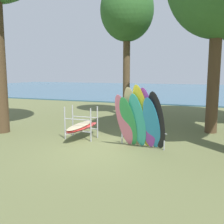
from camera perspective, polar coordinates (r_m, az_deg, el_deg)
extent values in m
plane|color=#60663D|center=(8.78, -1.34, -8.29)|extent=(80.00, 80.00, 0.00)
cube|color=#38607A|center=(38.73, 16.40, 4.57)|extent=(80.00, 36.00, 0.10)
cylinder|color=#4C3823|center=(11.80, 21.19, 7.71)|extent=(0.50, 0.50, 4.97)
cylinder|color=brown|center=(15.48, 3.15, 8.52)|extent=(0.40, 0.40, 5.06)
ellipsoid|color=#33662D|center=(15.86, 3.26, 21.20)|extent=(3.01, 3.01, 3.46)
ellipsoid|color=pink|center=(8.91, 2.62, -1.89)|extent=(0.68, 0.95, 1.86)
ellipsoid|color=#339E56|center=(8.85, 3.59, -2.20)|extent=(0.66, 0.97, 1.78)
ellipsoid|color=#C6B289|center=(8.77, 4.58, -1.24)|extent=(0.62, 1.01, 2.11)
ellipsoid|color=#38B2AD|center=(8.73, 5.56, -1.98)|extent=(0.64, 0.94, 1.90)
ellipsoid|color=yellow|center=(8.65, 6.58, -1.13)|extent=(0.72, 1.07, 2.19)
ellipsoid|color=purple|center=(8.61, 7.59, -1.51)|extent=(0.66, 0.91, 2.10)
ellipsoid|color=#2D8ED1|center=(8.59, 8.60, -2.56)|extent=(0.65, 0.98, 1.80)
ellipsoid|color=black|center=(8.53, 9.66, -2.01)|extent=(0.67, 0.94, 1.99)
cylinder|color=#9EA0A5|center=(9.51, 2.18, -5.25)|extent=(0.04, 0.04, 0.55)
cylinder|color=#9EA0A5|center=(8.89, 11.24, -6.41)|extent=(0.04, 0.04, 0.55)
cylinder|color=#9EA0A5|center=(9.10, 6.58, -4.15)|extent=(1.73, 0.34, 0.04)
cylinder|color=#9EA0A5|center=(10.25, -10.18, -2.37)|extent=(0.05, 0.05, 1.25)
cylinder|color=#9EA0A5|center=(9.73, -4.62, -2.84)|extent=(0.05, 0.05, 1.25)
cylinder|color=#9EA0A5|center=(10.75, -8.52, -1.81)|extent=(0.05, 0.05, 1.25)
cylinder|color=#9EA0A5|center=(10.26, -3.17, -2.23)|extent=(0.05, 0.05, 1.25)
cylinder|color=#9EA0A5|center=(10.03, -7.44, -4.14)|extent=(1.10, 0.04, 0.04)
cylinder|color=#9EA0A5|center=(9.94, -7.49, -1.61)|extent=(1.10, 0.04, 0.04)
cylinder|color=#9EA0A5|center=(10.55, -5.88, -3.48)|extent=(1.10, 0.04, 0.04)
cylinder|color=#9EA0A5|center=(10.47, -5.92, -1.07)|extent=(1.10, 0.04, 0.04)
ellipsoid|color=white|center=(10.28, -6.63, -3.55)|extent=(0.61, 2.12, 0.06)
ellipsoid|color=red|center=(10.25, -6.41, -3.24)|extent=(0.63, 2.13, 0.06)
ellipsoid|color=#C6B289|center=(10.28, -6.93, -2.87)|extent=(0.64, 2.13, 0.06)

